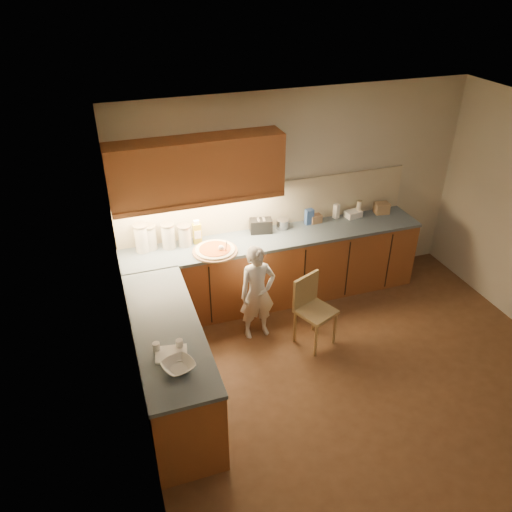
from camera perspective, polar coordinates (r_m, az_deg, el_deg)
The scene contains 24 objects.
room at distance 4.59m, azimuth 14.43°, elevation 1.57°, with size 4.54×4.50×2.62m.
l_counter at distance 5.85m, azimuth -1.29°, elevation -4.50°, with size 3.77×2.62×0.92m.
backsplash at distance 6.22m, azimuth 1.40°, elevation 5.84°, with size 3.75×0.02×0.58m, color beige.
upper_cabinets at distance 5.60m, azimuth -6.76°, elevation 9.80°, with size 1.95×0.36×0.73m.
pizza_on_board at distance 5.78m, azimuth -4.68°, elevation 0.65°, with size 0.52×0.52×0.21m.
child at distance 5.67m, azimuth 0.16°, elevation -4.25°, with size 0.43×0.28×1.17m, color silver.
wooden_chair at distance 5.67m, azimuth 6.39°, elevation -5.67°, with size 0.50×0.50×0.84m.
mixing_bowl at distance 4.27m, azimuth -8.86°, elevation -12.35°, with size 0.26×0.26×0.06m, color silver.
canister_a at distance 5.86m, azimuth -12.94°, elevation 2.02°, with size 0.17×0.17×0.34m.
canister_b at distance 5.90m, azimuth -12.08°, elevation 2.12°, with size 0.17×0.17×0.30m.
canister_c at distance 5.88m, azimuth -9.99°, elevation 2.29°, with size 0.17×0.17×0.31m.
canister_d at distance 5.91m, azimuth -8.17°, elevation 2.35°, with size 0.16×0.16×0.26m.
oil_jug at distance 5.94m, azimuth -6.75°, elevation 2.66°, with size 0.10×0.07×0.30m.
toaster at distance 6.16m, azimuth 0.57°, elevation 3.47°, with size 0.29×0.20×0.18m.
steel_pot at distance 6.27m, azimuth 3.03°, elevation 3.68°, with size 0.16×0.16×0.12m.
blue_box at distance 6.39m, azimuth 6.10°, elevation 4.49°, with size 0.10×0.07×0.20m, color #3658A2.
card_box_a at distance 6.46m, azimuth 6.82°, elevation 4.26°, with size 0.15×0.11×0.11m, color tan.
white_bottle at distance 6.59m, azimuth 9.17°, elevation 5.09°, with size 0.06×0.06×0.19m, color white.
flat_pack at distance 6.68m, azimuth 11.04°, elevation 4.75°, with size 0.21×0.15×0.08m, color white.
tall_jar at distance 6.70m, azimuth 11.67°, elevation 5.40°, with size 0.07×0.07×0.22m.
card_box_b at distance 6.86m, azimuth 14.16°, elevation 5.34°, with size 0.18×0.14×0.14m, color #9F7C56.
dough_cloth at distance 4.42m, azimuth -9.66°, elevation -10.97°, with size 0.27×0.21×0.02m, color white.
spice_jar_a at distance 4.46m, azimuth -11.32°, elevation -10.17°, with size 0.07×0.07×0.09m, color silver.
spice_jar_b at distance 4.46m, azimuth -8.74°, elevation -9.90°, with size 0.06×0.06×0.08m, color silver.
Camera 1 is at (-2.32, -3.30, 3.86)m, focal length 35.00 mm.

